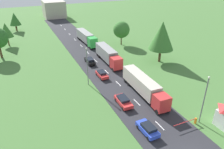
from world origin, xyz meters
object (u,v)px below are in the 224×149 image
(car_second, at_px, (123,101))
(tree_pine, at_px, (162,36))
(barrier_gate, at_px, (192,121))
(tree_oak, at_px, (6,30))
(truck_lead, at_px, (144,85))
(distant_building, at_px, (54,9))
(tree_elm, at_px, (15,19))
(tree_ash, at_px, (121,30))
(lamppost_lead, at_px, (204,98))
(truck_second, at_px, (108,55))
(truck_third, at_px, (86,37))
(car_third, at_px, (102,74))
(car_lead, at_px, (148,129))
(car_fourth, at_px, (90,61))
(lamppost_second, at_px, (87,65))
(person_lead, at_px, (222,115))

(car_second, bearing_deg, tree_pine, 37.99)
(barrier_gate, distance_m, tree_oak, 60.53)
(truck_lead, relative_size, distant_building, 1.23)
(tree_elm, relative_size, tree_ash, 0.94)
(tree_ash, bearing_deg, tree_oak, 157.40)
(tree_oak, distance_m, tree_elm, 18.31)
(tree_elm, xyz_separation_m, tree_ash, (30.42, -32.00, 0.19))
(lamppost_lead, bearing_deg, truck_second, 97.51)
(truck_third, height_order, lamppost_lead, lamppost_lead)
(truck_lead, distance_m, tree_ash, 31.29)
(truck_second, distance_m, car_second, 19.99)
(truck_second, xyz_separation_m, car_third, (-4.75, -7.42, -1.39))
(tree_pine, height_order, tree_elm, tree_pine)
(tree_ash, distance_m, distant_building, 53.95)
(truck_lead, distance_m, tree_pine, 18.76)
(car_lead, distance_m, lamppost_lead, 9.99)
(truck_third, height_order, tree_elm, tree_elm)
(car_fourth, bearing_deg, car_third, -90.46)
(truck_third, bearing_deg, barrier_gate, -87.10)
(car_lead, bearing_deg, car_second, 89.59)
(car_second, relative_size, lamppost_second, 0.54)
(truck_lead, relative_size, barrier_gate, 3.05)
(truck_lead, xyz_separation_m, tree_oak, (-23.67, 43.53, 2.97))
(person_lead, bearing_deg, distant_building, 95.54)
(tree_pine, bearing_deg, barrier_gate, -114.26)
(lamppost_second, bearing_deg, car_lead, -79.67)
(car_lead, height_order, tree_pine, tree_pine)
(car_third, bearing_deg, car_second, -92.58)
(truck_second, bearing_deg, lamppost_lead, -82.49)
(truck_second, bearing_deg, car_lead, -101.00)
(tree_pine, relative_size, tree_ash, 1.42)
(truck_lead, relative_size, tree_pine, 1.32)
(lamppost_lead, height_order, distant_building, lamppost_lead)
(distant_building, bearing_deg, truck_second, -88.57)
(truck_lead, bearing_deg, person_lead, -57.63)
(tree_oak, bearing_deg, car_third, -60.22)
(barrier_gate, distance_m, person_lead, 5.47)
(truck_second, distance_m, person_lead, 30.73)
(car_second, relative_size, car_fourth, 0.98)
(car_fourth, bearing_deg, person_lead, -68.46)
(car_third, xyz_separation_m, tree_oak, (-19.00, 33.20, 4.28))
(car_second, relative_size, lamppost_lead, 0.54)
(car_second, bearing_deg, lamppost_lead, -46.43)
(person_lead, relative_size, tree_elm, 0.25)
(barrier_gate, distance_m, lamppost_second, 22.65)
(car_second, bearing_deg, truck_third, 82.09)
(truck_second, bearing_deg, car_third, -122.64)
(car_second, distance_m, tree_pine, 23.82)
(truck_lead, distance_m, car_lead, 11.14)
(car_fourth, bearing_deg, tree_ash, 36.21)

